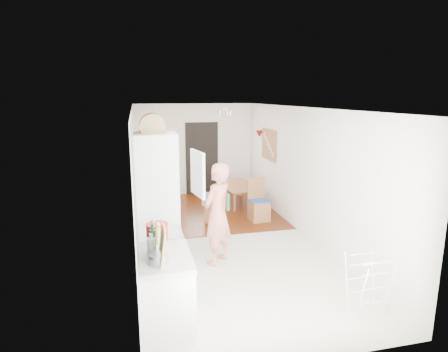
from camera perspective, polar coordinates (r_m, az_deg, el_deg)
name	(u,v)px	position (r m, az deg, el deg)	size (l,w,h in m)	color
room_shell	(224,176)	(6.94, -0.07, -0.01)	(3.20, 7.00, 2.50)	white
floor	(224,239)	(7.31, -0.07, -9.63)	(3.20, 7.00, 0.01)	beige
wood_floor_overlay	(206,211)	(9.01, -2.76, -5.32)	(3.20, 3.30, 0.01)	#62290A
sage_wall_panel	(134,168)	(4.69, -13.56, 1.17)	(0.02, 3.00, 1.30)	slate
tile_splashback	(138,239)	(4.35, -13.03, -9.28)	(0.02, 1.90, 0.50)	black
doorway_recess	(202,159)	(10.38, -3.38, 2.66)	(0.90, 0.04, 2.00)	black
base_cabinet	(165,294)	(4.66, -8.92, -17.36)	(0.60, 0.90, 0.86)	white
worktop	(164,258)	(4.45, -9.12, -12.20)	(0.62, 0.92, 0.06)	beige
range_cooker	(161,266)	(5.32, -9.57, -13.32)	(0.60, 0.60, 0.88)	white
cooker_top	(160,234)	(5.14, -9.76, -8.69)	(0.60, 0.60, 0.04)	#B2B2B4
fridge_housing	(157,201)	(6.06, -10.16, -3.73)	(0.66, 0.66, 2.15)	white
fridge_door	(198,174)	(5.71, -4.05, 0.38)	(0.56, 0.04, 0.70)	white
fridge_interior	(176,171)	(5.97, -7.36, 0.82)	(0.02, 0.52, 0.66)	white
pinboard	(269,145)	(9.13, 6.91, 4.78)	(0.03, 0.90, 0.70)	tan
pinboard_frame	(269,145)	(9.13, 6.82, 4.78)	(0.01, 0.94, 0.74)	#936030
wall_sconce	(259,134)	(9.71, 5.39, 6.44)	(0.18, 0.18, 0.16)	maroon
person	(217,205)	(6.03, -1.02, -4.46)	(0.72, 0.47, 1.98)	#D77B67
dining_table	(239,196)	(9.54, 2.27, -3.04)	(1.20, 0.67, 0.42)	#936030
dining_chair	(259,200)	(8.22, 5.37, -3.73)	(0.39, 0.39, 0.94)	#936030
stool	(213,212)	(8.21, -1.72, -5.57)	(0.32, 0.32, 0.42)	#936030
grey_drape	(212,199)	(8.12, -1.79, -3.50)	(0.42, 0.42, 0.19)	gray
drying_rack	(368,286)	(5.20, 21.04, -15.32)	(0.40, 0.36, 0.77)	white
bread_bin	(152,126)	(5.94, -10.91, 7.53)	(0.40, 0.38, 0.21)	tan
red_casserole	(157,230)	(4.99, -10.16, -8.08)	(0.29, 0.29, 0.17)	red
steel_pan	(159,259)	(4.24, -9.93, -12.29)	(0.21, 0.21, 0.11)	#B2B2B4
held_bottle	(228,202)	(5.92, 0.61, -3.99)	(0.06, 0.06, 0.27)	#1B4224
bottle_a	(153,242)	(4.42, -10.76, -9.91)	(0.07, 0.07, 0.30)	#1B4224
bottle_b	(153,241)	(4.53, -10.72, -9.69)	(0.06, 0.06, 0.25)	#1B4224
bottle_c	(151,247)	(4.40, -11.01, -10.61)	(0.09, 0.09, 0.22)	silver
pepper_mill_front	(158,235)	(4.73, -10.05, -8.90)	(0.06, 0.06, 0.22)	tan
pepper_mill_back	(154,232)	(4.89, -10.69, -8.32)	(0.06, 0.06, 0.20)	tan
chopping_boards	(162,245)	(4.20, -9.39, -10.36)	(0.04, 0.30, 0.40)	tan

